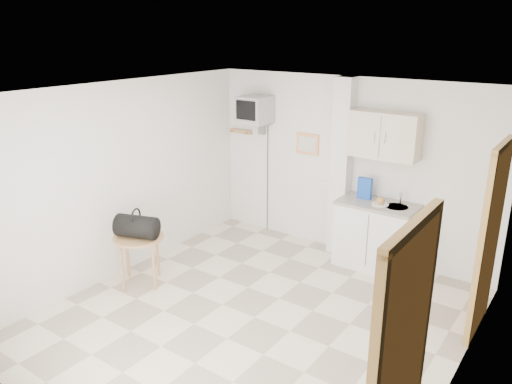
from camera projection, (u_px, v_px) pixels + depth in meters
The scene contains 6 objects.
ground at pixel (255, 317), 5.62m from camera, with size 4.50×4.50×0.00m, color beige.
room_envelope at pixel (279, 190), 5.08m from camera, with size 4.24×4.54×2.55m.
kitchenette at pixel (378, 210), 6.60m from camera, with size 1.03×0.58×2.10m.
crt_television at pixel (254, 111), 7.38m from camera, with size 0.44×0.45×2.15m.
round_table at pixel (139, 242), 6.20m from camera, with size 0.63×0.63×0.65m.
duffel_bag at pixel (137, 226), 6.09m from camera, with size 0.57×0.43×0.38m.
Camera 1 is at (2.85, -3.98, 3.11)m, focal length 35.00 mm.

